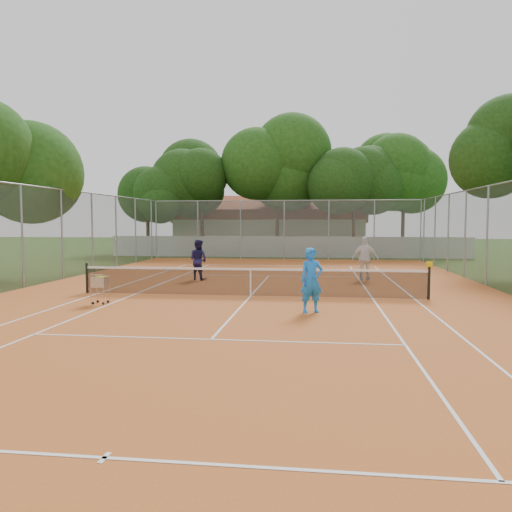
# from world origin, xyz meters

# --- Properties ---
(ground) EXTENTS (120.00, 120.00, 0.00)m
(ground) POSITION_xyz_m (0.00, 0.00, 0.00)
(ground) COLOR #1F3C10
(ground) RESTS_ON ground
(court_pad) EXTENTS (18.00, 34.00, 0.02)m
(court_pad) POSITION_xyz_m (0.00, 0.00, 0.01)
(court_pad) COLOR #BB5D24
(court_pad) RESTS_ON ground
(court_lines) EXTENTS (10.98, 23.78, 0.01)m
(court_lines) POSITION_xyz_m (0.00, 0.00, 0.02)
(court_lines) COLOR white
(court_lines) RESTS_ON court_pad
(tennis_net) EXTENTS (11.88, 0.10, 0.98)m
(tennis_net) POSITION_xyz_m (0.00, 0.00, 0.51)
(tennis_net) COLOR black
(tennis_net) RESTS_ON court_pad
(perimeter_fence) EXTENTS (18.00, 34.00, 4.00)m
(perimeter_fence) POSITION_xyz_m (0.00, 0.00, 2.00)
(perimeter_fence) COLOR slate
(perimeter_fence) RESTS_ON ground
(boundary_wall) EXTENTS (26.00, 0.30, 1.50)m
(boundary_wall) POSITION_xyz_m (0.00, 19.00, 0.75)
(boundary_wall) COLOR silver
(boundary_wall) RESTS_ON ground
(clubhouse) EXTENTS (16.40, 9.00, 4.40)m
(clubhouse) POSITION_xyz_m (-2.00, 29.00, 2.20)
(clubhouse) COLOR beige
(clubhouse) RESTS_ON ground
(tropical_trees) EXTENTS (29.00, 19.00, 10.00)m
(tropical_trees) POSITION_xyz_m (0.00, 22.00, 5.00)
(tropical_trees) COLOR black
(tropical_trees) RESTS_ON ground
(player_near) EXTENTS (0.79, 0.66, 1.83)m
(player_near) POSITION_xyz_m (2.12, -2.87, 0.94)
(player_near) COLOR #1B7BEA
(player_near) RESTS_ON court_pad
(player_far_left) EXTENTS (1.06, 0.97, 1.77)m
(player_far_left) POSITION_xyz_m (-2.92, 4.45, 0.90)
(player_far_left) COLOR #1A1746
(player_far_left) RESTS_ON court_pad
(player_far_right) EXTENTS (1.17, 0.59, 1.91)m
(player_far_right) POSITION_xyz_m (4.35, 5.28, 0.98)
(player_far_right) COLOR silver
(player_far_right) RESTS_ON court_pad
(ball_hopper) EXTENTS (0.58, 0.58, 0.94)m
(ball_hopper) POSITION_xyz_m (-4.42, -2.23, 0.49)
(ball_hopper) COLOR #BABBC1
(ball_hopper) RESTS_ON court_pad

